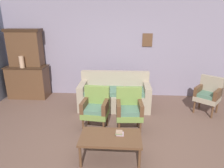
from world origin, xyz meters
TOP-DOWN VIEW (x-y plane):
  - ground_plane at (0.00, 0.00)m, footprint 7.68×7.68m
  - wall_back_with_decor at (0.00, 2.63)m, footprint 6.40×0.09m
  - side_cabinet at (-2.51, 2.25)m, footprint 1.16×0.55m
  - cabinet_upper_hutch at (-2.51, 2.33)m, footprint 0.99×0.38m
  - vase_on_cabinet at (-2.54, 2.08)m, footprint 0.13×0.13m
  - floral_couch at (0.04, 1.70)m, footprint 1.80×0.81m
  - armchair_row_middle at (-0.30, 0.59)m, footprint 0.56×0.54m
  - armchair_by_doorway at (0.39, 0.57)m, footprint 0.55×0.52m
  - wingback_chair_by_fireplace at (2.33, 1.53)m, footprint 0.71×0.71m
  - coffee_table at (0.08, -0.35)m, footprint 1.00×0.56m
  - book_stack_on_table at (0.22, -0.29)m, footprint 0.14×0.11m
  - floor_vase_by_wall at (2.85, 2.15)m, footprint 0.20×0.20m

SIDE VIEW (x-z plane):
  - ground_plane at x=0.00m, z-range 0.00..0.00m
  - floor_vase_by_wall at x=2.85m, z-range 0.00..0.57m
  - floral_couch at x=0.04m, z-range -0.12..0.78m
  - coffee_table at x=0.08m, z-range 0.17..0.59m
  - book_stack_on_table at x=0.22m, z-range 0.42..0.49m
  - side_cabinet at x=-2.51m, z-range 0.00..0.93m
  - armchair_row_middle at x=-0.30m, z-range 0.05..0.95m
  - armchair_by_doorway at x=0.39m, z-range 0.05..0.95m
  - wingback_chair_by_fireplace at x=2.33m, z-range 0.05..0.95m
  - vase_on_cabinet at x=-2.54m, z-range 0.93..1.25m
  - wall_back_with_decor at x=0.00m, z-range 0.00..2.70m
  - cabinet_upper_hutch at x=-2.51m, z-range 0.94..1.97m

